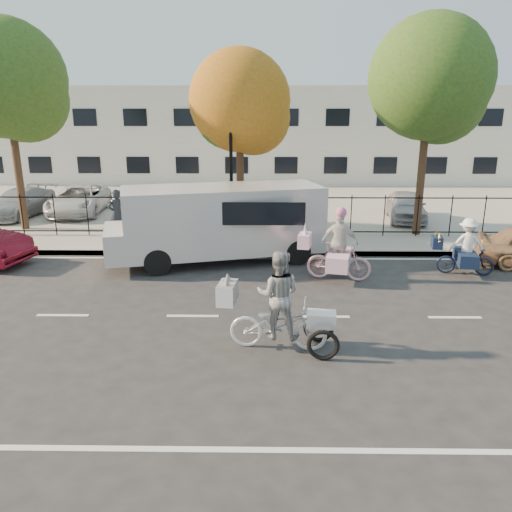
{
  "coord_description": "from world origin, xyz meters",
  "views": [
    {
      "loc": [
        1.6,
        -10.59,
        4.51
      ],
      "look_at": [
        1.44,
        1.2,
        1.1
      ],
      "focal_mm": 35.0,
      "sensor_mm": 36.0,
      "label": 1
    }
  ],
  "objects_px": {
    "lamppost": "(231,154)",
    "lot_car_c": "(200,206)",
    "unicorn_bike": "(338,253)",
    "white_van": "(219,220)",
    "pedestrian": "(117,214)",
    "zebra_trike": "(279,312)",
    "bull_bike": "(465,252)",
    "lot_car_a": "(20,203)",
    "lot_car_d": "(406,206)",
    "lot_car_b": "(79,200)"
  },
  "relations": [
    {
      "from": "lamppost",
      "to": "lot_car_c",
      "type": "height_order",
      "value": "lamppost"
    },
    {
      "from": "unicorn_bike",
      "to": "white_van",
      "type": "distance_m",
      "value": 3.92
    },
    {
      "from": "unicorn_bike",
      "to": "pedestrian",
      "type": "relative_size",
      "value": 1.19
    },
    {
      "from": "zebra_trike",
      "to": "bull_bike",
      "type": "distance_m",
      "value": 7.27
    },
    {
      "from": "lot_car_a",
      "to": "lot_car_d",
      "type": "distance_m",
      "value": 16.47
    },
    {
      "from": "lamppost",
      "to": "lot_car_a",
      "type": "xyz_separation_m",
      "value": [
        -9.4,
        3.8,
        -2.37
      ]
    },
    {
      "from": "pedestrian",
      "to": "lot_car_d",
      "type": "distance_m",
      "value": 11.59
    },
    {
      "from": "lot_car_a",
      "to": "lot_car_c",
      "type": "relative_size",
      "value": 1.07
    },
    {
      "from": "lot_car_a",
      "to": "lot_car_b",
      "type": "distance_m",
      "value": 2.43
    },
    {
      "from": "lamppost",
      "to": "pedestrian",
      "type": "relative_size",
      "value": 2.47
    },
    {
      "from": "lamppost",
      "to": "zebra_trike",
      "type": "distance_m",
      "value": 8.81
    },
    {
      "from": "lamppost",
      "to": "zebra_trike",
      "type": "height_order",
      "value": "lamppost"
    },
    {
      "from": "lamppost",
      "to": "unicorn_bike",
      "type": "bearing_deg",
      "value": -52.48
    },
    {
      "from": "white_van",
      "to": "lot_car_d",
      "type": "relative_size",
      "value": 1.97
    },
    {
      "from": "zebra_trike",
      "to": "lot_car_b",
      "type": "xyz_separation_m",
      "value": [
        -8.46,
        12.76,
        0.0
      ]
    },
    {
      "from": "white_van",
      "to": "lot_car_a",
      "type": "bearing_deg",
      "value": 131.19
    },
    {
      "from": "unicorn_bike",
      "to": "bull_bike",
      "type": "relative_size",
      "value": 1.15
    },
    {
      "from": "white_van",
      "to": "lot_car_a",
      "type": "xyz_separation_m",
      "value": [
        -9.15,
        6.1,
        -0.55
      ]
    },
    {
      "from": "white_van",
      "to": "lot_car_b",
      "type": "xyz_separation_m",
      "value": [
        -6.79,
        6.69,
        -0.51
      ]
    },
    {
      "from": "white_van",
      "to": "pedestrian",
      "type": "bearing_deg",
      "value": 133.96
    },
    {
      "from": "pedestrian",
      "to": "lot_car_c",
      "type": "bearing_deg",
      "value": -160.55
    },
    {
      "from": "lot_car_c",
      "to": "lot_car_b",
      "type": "bearing_deg",
      "value": 179.38
    },
    {
      "from": "zebra_trike",
      "to": "lot_car_d",
      "type": "bearing_deg",
      "value": -18.9
    },
    {
      "from": "lamppost",
      "to": "lot_car_d",
      "type": "xyz_separation_m",
      "value": [
        7.06,
        3.18,
        -2.36
      ]
    },
    {
      "from": "zebra_trike",
      "to": "lot_car_b",
      "type": "height_order",
      "value": "zebra_trike"
    },
    {
      "from": "bull_bike",
      "to": "lot_car_b",
      "type": "height_order",
      "value": "bull_bike"
    },
    {
      "from": "unicorn_bike",
      "to": "white_van",
      "type": "height_order",
      "value": "white_van"
    },
    {
      "from": "lot_car_a",
      "to": "lot_car_b",
      "type": "bearing_deg",
      "value": 20.32
    },
    {
      "from": "pedestrian",
      "to": "lot_car_d",
      "type": "height_order",
      "value": "pedestrian"
    },
    {
      "from": "unicorn_bike",
      "to": "lot_car_d",
      "type": "height_order",
      "value": "unicorn_bike"
    },
    {
      "from": "unicorn_bike",
      "to": "lot_car_b",
      "type": "height_order",
      "value": "unicorn_bike"
    },
    {
      "from": "white_van",
      "to": "lot_car_a",
      "type": "distance_m",
      "value": 11.01
    },
    {
      "from": "zebra_trike",
      "to": "lot_car_c",
      "type": "bearing_deg",
      "value": 21.68
    },
    {
      "from": "zebra_trike",
      "to": "lot_car_d",
      "type": "relative_size",
      "value": 0.66
    },
    {
      "from": "bull_bike",
      "to": "white_van",
      "type": "distance_m",
      "value": 7.29
    },
    {
      "from": "bull_bike",
      "to": "pedestrian",
      "type": "relative_size",
      "value": 1.04
    },
    {
      "from": "lamppost",
      "to": "unicorn_bike",
      "type": "relative_size",
      "value": 2.07
    },
    {
      "from": "zebra_trike",
      "to": "pedestrian",
      "type": "bearing_deg",
      "value": 40.45
    },
    {
      "from": "bull_bike",
      "to": "pedestrian",
      "type": "xyz_separation_m",
      "value": [
        -10.98,
        3.6,
        0.37
      ]
    },
    {
      "from": "white_van",
      "to": "lamppost",
      "type": "bearing_deg",
      "value": 68.71
    },
    {
      "from": "zebra_trike",
      "to": "lot_car_b",
      "type": "distance_m",
      "value": 15.31
    },
    {
      "from": "lot_car_a",
      "to": "lot_car_b",
      "type": "xyz_separation_m",
      "value": [
        2.36,
        0.59,
        0.03
      ]
    },
    {
      "from": "unicorn_bike",
      "to": "lot_car_a",
      "type": "height_order",
      "value": "unicorn_bike"
    },
    {
      "from": "lamppost",
      "to": "pedestrian",
      "type": "xyz_separation_m",
      "value": [
        -4.09,
        0.0,
        -2.09
      ]
    },
    {
      "from": "lot_car_c",
      "to": "lot_car_d",
      "type": "relative_size",
      "value": 1.07
    },
    {
      "from": "unicorn_bike",
      "to": "white_van",
      "type": "bearing_deg",
      "value": 75.39
    },
    {
      "from": "zebra_trike",
      "to": "white_van",
      "type": "distance_m",
      "value": 6.32
    },
    {
      "from": "zebra_trike",
      "to": "lot_car_d",
      "type": "height_order",
      "value": "zebra_trike"
    },
    {
      "from": "unicorn_bike",
      "to": "lot_car_d",
      "type": "bearing_deg",
      "value": -14.35
    },
    {
      "from": "unicorn_bike",
      "to": "lot_car_c",
      "type": "relative_size",
      "value": 0.55
    }
  ]
}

